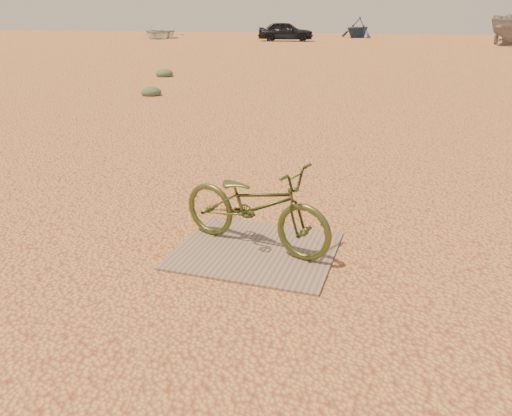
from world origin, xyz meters
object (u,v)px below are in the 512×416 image
(bicycle, at_px, (255,205))
(car, at_px, (286,31))
(boat_near_left, at_px, (160,32))
(boat_far_left, at_px, (358,27))
(plywood_board, at_px, (256,250))

(bicycle, xyz_separation_m, car, (-9.86, 38.56, 0.36))
(boat_near_left, bearing_deg, car, -21.69)
(car, bearing_deg, boat_near_left, 73.47)
(boat_far_left, bearing_deg, boat_near_left, -133.12)
(bicycle, relative_size, car, 0.33)
(boat_far_left, bearing_deg, plywood_board, -59.68)
(car, bearing_deg, boat_far_left, -37.57)
(plywood_board, bearing_deg, car, 104.36)
(boat_near_left, xyz_separation_m, boat_far_left, (17.36, 7.25, 0.39))
(bicycle, bearing_deg, car, 28.66)
(plywood_board, height_order, car, car)
(car, distance_m, boat_far_left, 10.09)
(plywood_board, relative_size, boat_near_left, 0.25)
(car, bearing_deg, plywood_board, -174.80)
(bicycle, height_order, car, car)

